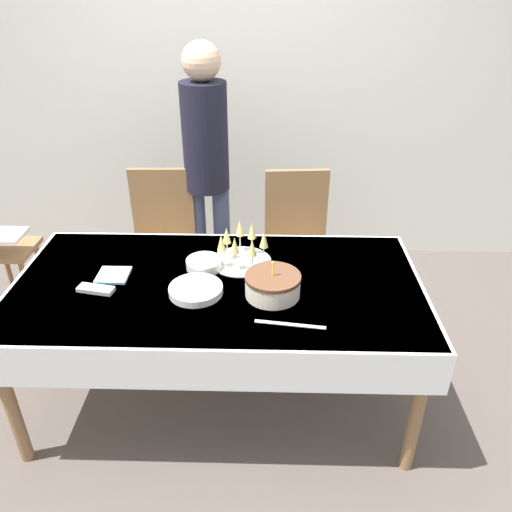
{
  "coord_description": "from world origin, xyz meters",
  "views": [
    {
      "loc": [
        0.24,
        -1.99,
        2.03
      ],
      "look_at": [
        0.18,
        0.05,
        0.86
      ],
      "focal_mm": 35.0,
      "sensor_mm": 36.0,
      "label": 1
    }
  ],
  "objects_px": {
    "person_standing": "(206,157)",
    "high_chair": "(10,261)",
    "dining_chair_far_left": "(163,239)",
    "champagne_tray": "(241,247)",
    "dining_chair_far_right": "(297,241)",
    "plate_stack_main": "(196,290)",
    "birthday_cake": "(273,285)",
    "plate_stack_dessert": "(204,264)"
  },
  "relations": [
    {
      "from": "champagne_tray",
      "to": "high_chair",
      "type": "bearing_deg",
      "value": 163.88
    },
    {
      "from": "dining_chair_far_right",
      "to": "high_chair",
      "type": "relative_size",
      "value": 1.37
    },
    {
      "from": "champagne_tray",
      "to": "high_chair",
      "type": "height_order",
      "value": "champagne_tray"
    },
    {
      "from": "dining_chair_far_left",
      "to": "dining_chair_far_right",
      "type": "bearing_deg",
      "value": -0.02
    },
    {
      "from": "champagne_tray",
      "to": "dining_chair_far_right",
      "type": "bearing_deg",
      "value": 62.9
    },
    {
      "from": "person_standing",
      "to": "high_chair",
      "type": "bearing_deg",
      "value": -162.86
    },
    {
      "from": "birthday_cake",
      "to": "plate_stack_main",
      "type": "xyz_separation_m",
      "value": [
        -0.35,
        0.01,
        -0.04
      ]
    },
    {
      "from": "champagne_tray",
      "to": "plate_stack_main",
      "type": "distance_m",
      "value": 0.35
    },
    {
      "from": "dining_chair_far_right",
      "to": "person_standing",
      "type": "xyz_separation_m",
      "value": [
        -0.58,
        0.16,
        0.5
      ]
    },
    {
      "from": "dining_chair_far_right",
      "to": "person_standing",
      "type": "distance_m",
      "value": 0.78
    },
    {
      "from": "dining_chair_far_left",
      "to": "person_standing",
      "type": "distance_m",
      "value": 0.59
    },
    {
      "from": "champagne_tray",
      "to": "person_standing",
      "type": "height_order",
      "value": "person_standing"
    },
    {
      "from": "birthday_cake",
      "to": "plate_stack_main",
      "type": "height_order",
      "value": "birthday_cake"
    },
    {
      "from": "person_standing",
      "to": "birthday_cake",
      "type": "bearing_deg",
      "value": -69.07
    },
    {
      "from": "birthday_cake",
      "to": "champagne_tray",
      "type": "distance_m",
      "value": 0.33
    },
    {
      "from": "birthday_cake",
      "to": "plate_stack_dessert",
      "type": "xyz_separation_m",
      "value": [
        -0.34,
        0.23,
        -0.03
      ]
    },
    {
      "from": "birthday_cake",
      "to": "dining_chair_far_left",
      "type": "bearing_deg",
      "value": 127.32
    },
    {
      "from": "champagne_tray",
      "to": "plate_stack_main",
      "type": "height_order",
      "value": "champagne_tray"
    },
    {
      "from": "plate_stack_dessert",
      "to": "birthday_cake",
      "type": "bearing_deg",
      "value": -33.72
    },
    {
      "from": "dining_chair_far_right",
      "to": "plate_stack_main",
      "type": "bearing_deg",
      "value": -119.48
    },
    {
      "from": "plate_stack_main",
      "to": "dining_chair_far_left",
      "type": "bearing_deg",
      "value": 110.79
    },
    {
      "from": "dining_chair_far_left",
      "to": "high_chair",
      "type": "height_order",
      "value": "dining_chair_far_left"
    },
    {
      "from": "champagne_tray",
      "to": "person_standing",
      "type": "relative_size",
      "value": 0.18
    },
    {
      "from": "birthday_cake",
      "to": "high_chair",
      "type": "distance_m",
      "value": 1.79
    },
    {
      "from": "plate_stack_main",
      "to": "plate_stack_dessert",
      "type": "relative_size",
      "value": 1.41
    },
    {
      "from": "person_standing",
      "to": "champagne_tray",
      "type": "bearing_deg",
      "value": -71.97
    },
    {
      "from": "dining_chair_far_left",
      "to": "dining_chair_far_right",
      "type": "xyz_separation_m",
      "value": [
        0.86,
        -0.0,
        0.0
      ]
    },
    {
      "from": "champagne_tray",
      "to": "person_standing",
      "type": "bearing_deg",
      "value": 108.03
    },
    {
      "from": "dining_chair_far_right",
      "to": "high_chair",
      "type": "bearing_deg",
      "value": -173.44
    },
    {
      "from": "champagne_tray",
      "to": "dining_chair_far_left",
      "type": "bearing_deg",
      "value": 130.97
    },
    {
      "from": "dining_chair_far_right",
      "to": "plate_stack_dessert",
      "type": "relative_size",
      "value": 5.51
    },
    {
      "from": "dining_chair_far_right",
      "to": "birthday_cake",
      "type": "xyz_separation_m",
      "value": [
        -0.16,
        -0.92,
        0.26
      ]
    },
    {
      "from": "plate_stack_main",
      "to": "champagne_tray",
      "type": "bearing_deg",
      "value": 55.72
    },
    {
      "from": "dining_chair_far_left",
      "to": "plate_stack_main",
      "type": "xyz_separation_m",
      "value": [
        0.35,
        -0.91,
        0.22
      ]
    },
    {
      "from": "person_standing",
      "to": "dining_chair_far_right",
      "type": "bearing_deg",
      "value": -16.0
    },
    {
      "from": "dining_chair_far_left",
      "to": "dining_chair_far_right",
      "type": "height_order",
      "value": "same"
    },
    {
      "from": "birthday_cake",
      "to": "person_standing",
      "type": "distance_m",
      "value": 1.18
    },
    {
      "from": "dining_chair_far_left",
      "to": "birthday_cake",
      "type": "relative_size",
      "value": 3.82
    },
    {
      "from": "champagne_tray",
      "to": "high_chair",
      "type": "distance_m",
      "value": 1.55
    },
    {
      "from": "champagne_tray",
      "to": "high_chair",
      "type": "xyz_separation_m",
      "value": [
        -1.45,
        0.42,
        -0.35
      ]
    },
    {
      "from": "plate_stack_main",
      "to": "high_chair",
      "type": "distance_m",
      "value": 1.47
    },
    {
      "from": "dining_chair_far_left",
      "to": "person_standing",
      "type": "height_order",
      "value": "person_standing"
    }
  ]
}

